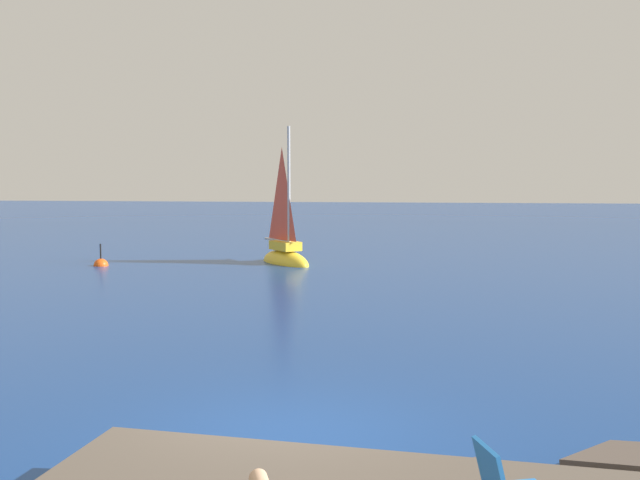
# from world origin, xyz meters

# --- Properties ---
(ground_plane) EXTENTS (160.00, 160.00, 0.00)m
(ground_plane) POSITION_xyz_m (0.00, 0.00, 0.00)
(ground_plane) COLOR navy
(sailboat_near) EXTENTS (2.78, 3.07, 5.90)m
(sailboat_near) POSITION_xyz_m (-3.23, 18.88, 0.32)
(sailboat_near) COLOR yellow
(sailboat_near) RESTS_ON ground
(marker_buoy) EXTENTS (0.56, 0.56, 1.13)m
(marker_buoy) POSITION_xyz_m (-10.15, 17.26, 0.01)
(marker_buoy) COLOR #EA5114
(marker_buoy) RESTS_ON ground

